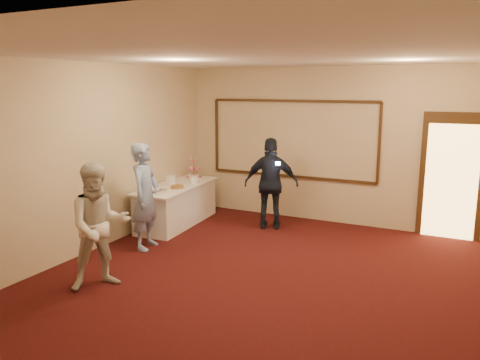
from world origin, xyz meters
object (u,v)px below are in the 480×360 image
woman (99,226)px  plate_stack_b (194,179)px  pavlova_tray (152,190)px  plate_stack_a (171,180)px  guest (271,184)px  buffet_table (177,204)px  cupcake_stand (194,169)px  tart (177,187)px  man (145,196)px

woman → plate_stack_b: bearing=46.3°
pavlova_tray → plate_stack_a: (-0.16, 0.80, 0.02)m
plate_stack_b → guest: guest is taller
buffet_table → guest: 1.88m
cupcake_stand → pavlova_tray: bearing=-84.1°
buffet_table → tart: size_ratio=7.76×
cupcake_stand → tart: bearing=-74.0°
guest → pavlova_tray: bearing=19.9°
plate_stack_a → tart: (0.30, -0.22, -0.06)m
cupcake_stand → plate_stack_a: 0.87m
tart → woman: (0.53, -2.62, 0.04)m
man → woman: 1.55m
tart → man: (0.13, -1.12, 0.08)m
cupcake_stand → plate_stack_b: bearing=-58.6°
pavlova_tray → man: size_ratio=0.27×
plate_stack_a → plate_stack_b: (0.31, 0.34, -0.01)m
man → pavlova_tray: bearing=15.7°
plate_stack_a → guest: guest is taller
cupcake_stand → man: man is taller
cupcake_stand → tart: cupcake_stand is taller
plate_stack_b → tart: bearing=-90.8°
buffet_table → woman: 2.99m
pavlova_tray → woman: 2.15m
tart → plate_stack_b: bearing=89.2°
pavlova_tray → woman: bearing=-71.7°
cupcake_stand → woman: 3.80m
tart → plate_stack_a: bearing=143.4°
cupcake_stand → tart: 1.14m
cupcake_stand → tart: size_ratio=1.69×
pavlova_tray → plate_stack_a: plate_stack_a is taller
cupcake_stand → plate_stack_a: cupcake_stand is taller
guest → plate_stack_b: bearing=-10.4°
pavlova_tray → man: (0.27, -0.54, 0.03)m
buffet_table → cupcake_stand: (-0.12, 0.83, 0.55)m
plate_stack_a → tart: plate_stack_a is taller
plate_stack_b → guest: (1.54, 0.24, 0.01)m
plate_stack_b → woman: size_ratio=0.11×
tart → guest: size_ratio=0.16×
plate_stack_a → woman: 2.96m
plate_stack_a → man: bearing=-72.2°
cupcake_stand → plate_stack_a: size_ratio=2.20×
buffet_table → plate_stack_a: plate_stack_a is taller
tart → man: man is taller
pavlova_tray → cupcake_stand: (-0.17, 1.66, 0.09)m
cupcake_stand → plate_stack_a: bearing=-89.4°
buffet_table → guest: bearing=17.5°
plate_stack_b → man: size_ratio=0.10×
woman → cupcake_stand: bearing=49.8°
pavlova_tray → woman: woman is taller
cupcake_stand → man: 2.25m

